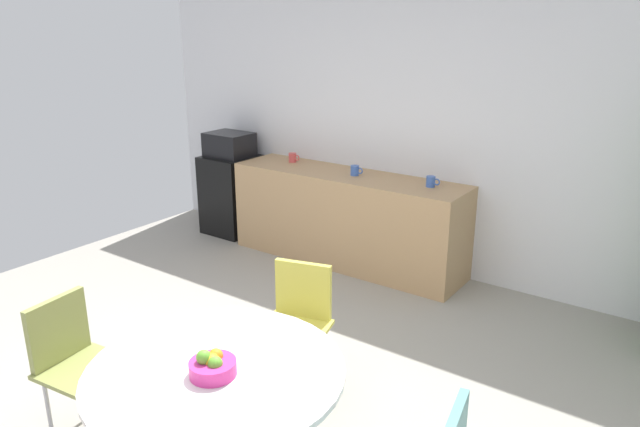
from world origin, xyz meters
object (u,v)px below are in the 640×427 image
at_px(chair_olive, 72,352).
at_px(mug_white, 431,182).
at_px(microwave, 229,145).
at_px(round_table, 217,389).
at_px(mug_red, 355,170).
at_px(fruit_bowl, 212,365).
at_px(mug_green, 293,158).
at_px(mini_fridge, 232,194).
at_px(chair_yellow, 298,312).

distance_m(chair_olive, mug_white, 3.22).
distance_m(microwave, mug_white, 2.40).
bearing_deg(round_table, mug_red, 110.12).
bearing_deg(fruit_bowl, mug_white, 96.43).
distance_m(mug_white, mug_green, 1.59).
distance_m(chair_olive, fruit_bowl, 1.09).
bearing_deg(mug_red, mug_green, 173.31).
height_order(round_table, chair_olive, chair_olive).
bearing_deg(round_table, chair_olive, -173.28).
distance_m(microwave, chair_olive, 3.53).
bearing_deg(chair_olive, fruit_bowl, 4.14).
bearing_deg(mug_white, microwave, -178.92).
bearing_deg(mug_green, chair_olive, -74.53).
bearing_deg(mug_red, microwave, -179.99).
height_order(microwave, mug_red, microwave).
distance_m(mini_fridge, mug_white, 2.45).
xyz_separation_m(mini_fridge, fruit_bowl, (2.74, -2.99, 0.35)).
xyz_separation_m(microwave, mug_green, (0.81, 0.10, -0.06)).
distance_m(chair_olive, mug_green, 3.30).
relative_size(microwave, chair_yellow, 0.58).
xyz_separation_m(mini_fridge, mug_white, (2.39, 0.05, 0.51)).
relative_size(mug_white, mug_red, 1.00).
bearing_deg(fruit_bowl, round_table, 122.15).
relative_size(fruit_bowl, mug_green, 1.71).
height_order(round_table, mug_green, mug_green).
bearing_deg(chair_olive, mug_white, 77.06).
relative_size(mini_fridge, chair_yellow, 1.06).
distance_m(mini_fridge, mug_green, 0.96).
distance_m(microwave, mug_red, 1.63).
bearing_deg(mini_fridge, chair_yellow, -38.62).
xyz_separation_m(chair_yellow, mug_green, (-1.63, 2.04, 0.43)).
bearing_deg(round_table, mini_fridge, 132.65).
bearing_deg(chair_yellow, mug_red, 112.42).
relative_size(mini_fridge, chair_olive, 1.06).
height_order(microwave, mug_white, microwave).
relative_size(chair_yellow, fruit_bowl, 3.77).
bearing_deg(chair_yellow, chair_olive, -123.91).
bearing_deg(round_table, mug_green, 122.05).
xyz_separation_m(microwave, chair_yellow, (2.43, -1.94, -0.48)).
bearing_deg(mug_white, mug_green, 178.14).
relative_size(chair_yellow, mug_white, 6.43).
height_order(mug_green, mug_red, same).
height_order(mini_fridge, round_table, mini_fridge).
height_order(round_table, chair_yellow, chair_yellow).
relative_size(chair_yellow, chair_olive, 1.00).
relative_size(mini_fridge, microwave, 1.83).
distance_m(mini_fridge, fruit_bowl, 4.06).
relative_size(round_table, fruit_bowl, 5.60).
bearing_deg(microwave, mug_red, 0.01).
height_order(microwave, round_table, microwave).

